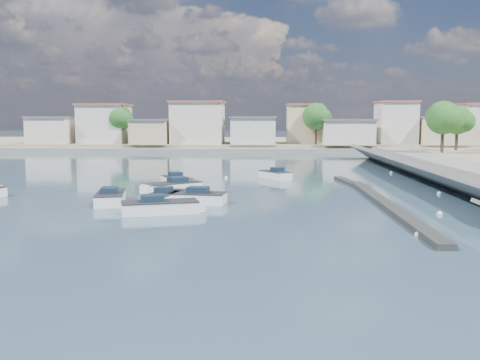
# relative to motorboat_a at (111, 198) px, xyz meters

# --- Properties ---
(ground) EXTENTS (400.00, 400.00, 0.00)m
(ground) POSITION_rel_motorboat_a_xyz_m (13.73, 28.72, -0.38)
(ground) COLOR #294052
(ground) RESTS_ON ground
(breakwater) EXTENTS (2.00, 31.02, 0.35)m
(breakwater) POSITION_rel_motorboat_a_xyz_m (20.64, 1.40, -0.21)
(breakwater) COLOR black
(breakwater) RESTS_ON ground
(far_shore_land) EXTENTS (160.00, 40.00, 1.40)m
(far_shore_land) POSITION_rel_motorboat_a_xyz_m (13.73, 80.72, 0.32)
(far_shore_land) COLOR gray
(far_shore_land) RESTS_ON ground
(far_shore_quay) EXTENTS (160.00, 2.50, 0.80)m
(far_shore_quay) POSITION_rel_motorboat_a_xyz_m (13.73, 59.72, 0.02)
(far_shore_quay) COLOR slate
(far_shore_quay) RESTS_ON ground
(far_town) EXTENTS (113.01, 12.80, 8.35)m
(far_town) POSITION_rel_motorboat_a_xyz_m (24.45, 65.64, 4.56)
(far_town) COLOR beige
(far_town) RESTS_ON far_shore_land
(shore_trees) EXTENTS (74.56, 38.32, 7.92)m
(shore_trees) POSITION_rel_motorboat_a_xyz_m (22.08, 56.83, 5.84)
(shore_trees) COLOR #38281E
(shore_trees) RESTS_ON ground
(motorboat_a) EXTENTS (2.98, 5.80, 1.48)m
(motorboat_a) POSITION_rel_motorboat_a_xyz_m (0.00, 0.00, 0.00)
(motorboat_a) COLOR white
(motorboat_a) RESTS_ON ground
(motorboat_b) EXTENTS (2.64, 4.98, 1.48)m
(motorboat_b) POSITION_rel_motorboat_a_xyz_m (4.31, 0.29, -0.00)
(motorboat_b) COLOR white
(motorboat_b) RESTS_ON ground
(motorboat_c) EXTENTS (5.89, 2.73, 1.48)m
(motorboat_c) POSITION_rel_motorboat_a_xyz_m (5.99, -0.11, 0.00)
(motorboat_c) COLOR white
(motorboat_c) RESTS_ON ground
(motorboat_d) EXTENTS (5.26, 4.74, 1.48)m
(motorboat_d) POSITION_rel_motorboat_a_xyz_m (3.53, 5.94, -0.00)
(motorboat_d) COLOR white
(motorboat_d) RESTS_ON ground
(motorboat_f) EXTENTS (3.63, 4.09, 1.48)m
(motorboat_f) POSITION_rel_motorboat_a_xyz_m (12.83, 16.57, -0.00)
(motorboat_f) COLOR white
(motorboat_f) RESTS_ON ground
(motorboat_g) EXTENTS (3.79, 4.67, 1.48)m
(motorboat_g) POSITION_rel_motorboat_a_xyz_m (3.58, 10.30, 0.00)
(motorboat_g) COLOR white
(motorboat_g) RESTS_ON ground
(motorboat_h) EXTENTS (5.87, 3.45, 1.48)m
(motorboat_h) POSITION_rel_motorboat_a_xyz_m (4.95, -4.38, -0.00)
(motorboat_h) COLOR white
(motorboat_h) RESTS_ON ground
(mooring_buoys) EXTENTS (19.38, 40.96, 0.38)m
(mooring_buoys) POSITION_rel_motorboat_a_xyz_m (21.22, 2.02, -0.33)
(mooring_buoys) COLOR white
(mooring_buoys) RESTS_ON ground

